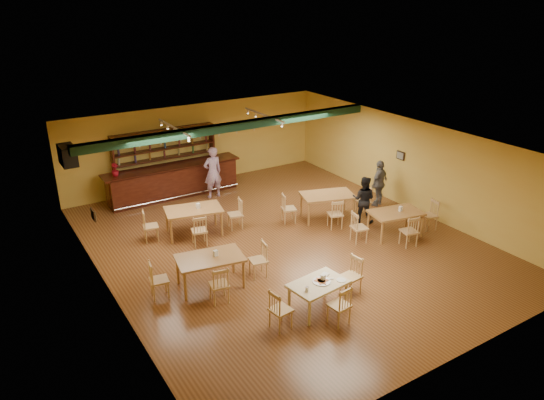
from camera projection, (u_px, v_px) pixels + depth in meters
floor at (284, 243)px, 14.79m from camera, size 12.00×12.00×0.00m
ceiling_beam at (236, 126)px, 15.89m from camera, size 10.00×0.30×0.25m
track_rail_left at (174, 128)px, 15.45m from camera, size 0.05×2.50×0.05m
track_rail_right at (264, 115)px, 17.02m from camera, size 0.05×2.50×0.05m
ac_unit at (68, 155)px, 14.84m from camera, size 0.34×0.70×0.48m
picture_left at (93, 215)px, 12.49m from camera, size 0.04×0.34×0.28m
picture_right at (401, 155)px, 16.97m from camera, size 0.04×0.34×0.28m
bar_counter at (174, 181)px, 17.98m from camera, size 4.87×0.85×1.13m
back_bar_hutch at (166, 161)px, 18.25m from camera, size 3.77×0.40×2.28m
poinsettia at (115, 170)px, 16.71m from camera, size 0.31×0.31×0.43m
dining_table_a at (194, 221)px, 15.19m from camera, size 1.83×1.33×0.82m
dining_table_b at (327, 206)px, 16.27m from camera, size 1.86×1.44×0.82m
dining_table_c at (210, 272)px, 12.50m from camera, size 1.75×1.22×0.81m
dining_table_d at (395, 224)px, 15.13m from camera, size 1.68×1.20×0.76m
near_table at (318, 296)px, 11.60m from camera, size 1.39×0.99×0.70m
pizza_tray at (322, 281)px, 11.51m from camera, size 0.41×0.41×0.01m
parmesan_shaker at (307, 289)px, 11.13m from camera, size 0.08×0.08×0.11m
napkin_stack at (325, 275)px, 11.76m from camera, size 0.24×0.22×0.03m
pizza_server at (325, 278)px, 11.61m from camera, size 0.32×0.25×0.00m
side_plate at (341, 280)px, 11.57m from camera, size 0.24×0.24×0.01m
patron_bar at (213, 172)px, 17.76m from camera, size 0.67×0.44×1.84m
patron_right_a at (363, 199)px, 15.91m from camera, size 0.90×0.92×1.50m
patron_right_b at (379, 183)px, 17.13m from camera, size 1.01×0.67×1.59m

